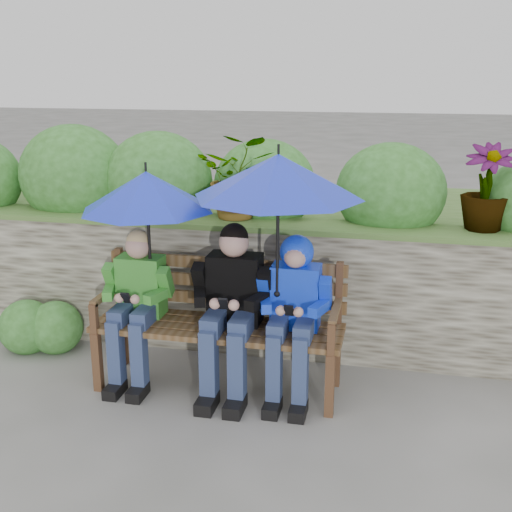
% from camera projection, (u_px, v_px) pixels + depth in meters
% --- Properties ---
extents(ground, '(60.00, 60.00, 0.00)m').
position_uv_depth(ground, '(253.00, 391.00, 4.44)').
color(ground, '#5B5B54').
rests_on(ground, ground).
extents(garden_backdrop, '(8.00, 2.87, 1.84)m').
position_uv_depth(garden_backdrop, '(277.00, 241.00, 5.77)').
color(garden_backdrop, '#464034').
rests_on(garden_backdrop, ground).
extents(park_bench, '(1.71, 0.50, 0.90)m').
position_uv_depth(park_bench, '(220.00, 315.00, 4.43)').
color(park_bench, '#4B301D').
rests_on(park_bench, ground).
extents(boy_left, '(0.47, 0.55, 1.09)m').
position_uv_depth(boy_left, '(137.00, 299.00, 4.45)').
color(boy_left, '#3A7B23').
rests_on(boy_left, ground).
extents(boy_middle, '(0.54, 0.62, 1.17)m').
position_uv_depth(boy_middle, '(231.00, 302.00, 4.29)').
color(boy_middle, black).
rests_on(boy_middle, ground).
extents(boy_right, '(0.48, 0.59, 1.11)m').
position_uv_depth(boy_right, '(294.00, 304.00, 4.22)').
color(boy_right, '#040CBF').
rests_on(boy_right, ground).
extents(umbrella_left, '(0.91, 0.91, 0.87)m').
position_uv_depth(umbrella_left, '(147.00, 191.00, 4.28)').
color(umbrella_left, '#182DCC').
rests_on(umbrella_left, ground).
extents(umbrella_right, '(1.09, 1.09, 1.00)m').
position_uv_depth(umbrella_right, '(278.00, 176.00, 4.00)').
color(umbrella_right, '#182DCC').
rests_on(umbrella_right, ground).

